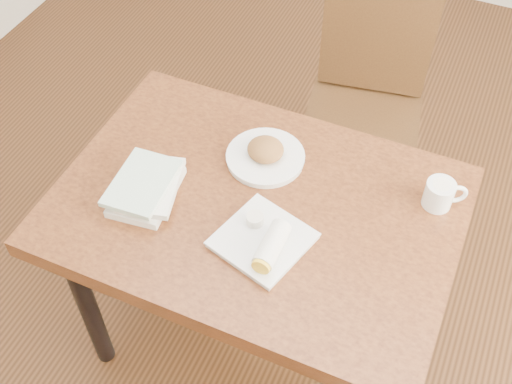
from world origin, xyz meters
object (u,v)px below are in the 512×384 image
at_px(chair_far, 367,95).
at_px(plate_burrito, 265,241).
at_px(coffee_mug, 440,194).
at_px(table, 256,223).
at_px(plate_scone, 265,155).
at_px(book_stack, 147,187).

height_order(chair_far, plate_burrito, chair_far).
bearing_deg(coffee_mug, table, -156.21).
xyz_separation_m(table, plate_scone, (-0.04, 0.16, 0.11)).
relative_size(coffee_mug, book_stack, 0.46).
distance_m(chair_far, plate_burrito, 0.95).
distance_m(coffee_mug, plate_burrito, 0.50).
relative_size(chair_far, book_stack, 3.79).
distance_m(plate_scone, book_stack, 0.36).
bearing_deg(coffee_mug, book_stack, -158.71).
relative_size(coffee_mug, plate_burrito, 0.42).
bearing_deg(plate_burrito, book_stack, 174.89).
xyz_separation_m(table, chair_far, (0.10, 0.80, -0.11)).
bearing_deg(chair_far, plate_burrito, -91.17).
relative_size(plate_scone, coffee_mug, 2.01).
distance_m(table, book_stack, 0.33).
relative_size(chair_far, plate_burrito, 3.52).
relative_size(table, plate_scone, 4.80).
height_order(chair_far, book_stack, chair_far).
bearing_deg(book_stack, coffee_mug, 21.29).
distance_m(plate_scone, coffee_mug, 0.50).
bearing_deg(book_stack, plate_scone, 45.45).
relative_size(table, plate_burrito, 4.10).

